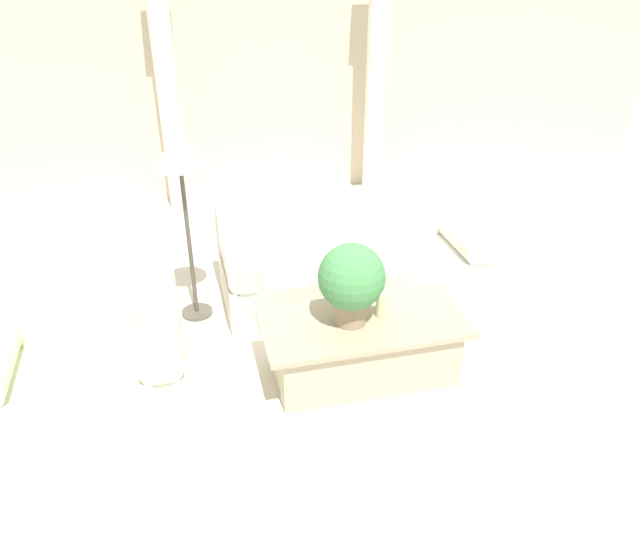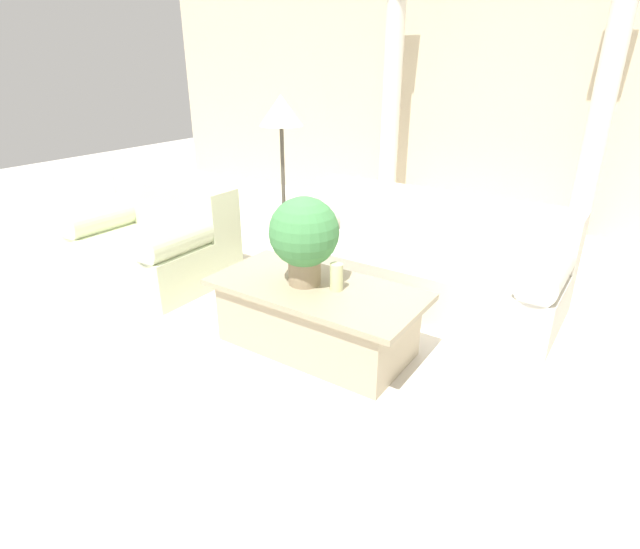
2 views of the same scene
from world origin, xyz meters
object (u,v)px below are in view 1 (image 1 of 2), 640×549
at_px(loveseat, 84,353).
at_px(floor_lamp, 180,162).
at_px(sofa_long, 350,256).
at_px(potted_plant, 352,280).
at_px(coffee_table, 363,347).

xyz_separation_m(loveseat, floor_lamp, (0.78, 0.85, 0.99)).
xyz_separation_m(sofa_long, floor_lamp, (-1.36, -0.09, 1.00)).
bearing_deg(sofa_long, loveseat, -156.21).
height_order(sofa_long, potted_plant, potted_plant).
relative_size(potted_plant, floor_lamp, 0.38).
bearing_deg(potted_plant, sofa_long, 73.58).
bearing_deg(potted_plant, floor_lamp, 133.02).
bearing_deg(coffee_table, floor_lamp, 135.49).
height_order(loveseat, coffee_table, loveseat).
distance_m(coffee_table, potted_plant, 0.57).
distance_m(sofa_long, coffee_table, 1.21).
height_order(loveseat, floor_lamp, floor_lamp).
distance_m(sofa_long, loveseat, 2.34).
bearing_deg(floor_lamp, sofa_long, 3.71).
relative_size(loveseat, coffee_table, 0.91).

